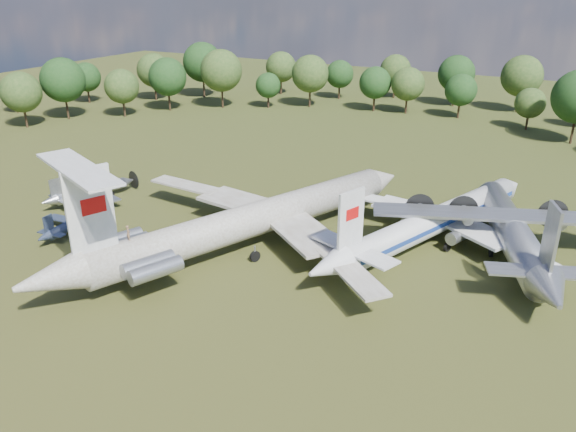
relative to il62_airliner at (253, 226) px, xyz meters
The scene contains 7 objects.
ground 5.88m from the il62_airliner, 140.79° to the left, with size 300.00×300.00×0.00m, color #223A13.
il62_airliner is the anchor object (origin of this frame).
tu104_jet 23.25m from the il62_airliner, 31.69° to the left, with size 35.21×46.95×4.69m, color silver, non-canonical shape.
an12_transport 31.78m from the il62_airliner, 24.38° to the left, with size 33.64×37.60×4.95m, color #97999E, non-canonical shape.
small_prop_west 24.58m from the il62_airliner, 162.34° to the right, with size 10.22×13.94×2.04m, color #161D31, non-canonical shape.
small_prop_northwest 30.12m from the il62_airliner, behind, with size 12.14×16.55×2.43m, color #ACAFB5, non-canonical shape.
person_on_il62 16.65m from the il62_airliner, 112.32° to the right, with size 0.63×0.41×1.71m, color #996F4E.
Camera 1 is at (38.27, -57.66, 31.55)m, focal length 35.00 mm.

